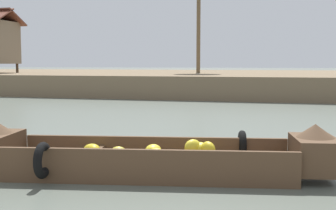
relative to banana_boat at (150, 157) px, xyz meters
name	(u,v)px	position (x,y,z in m)	size (l,w,h in m)	color
ground_plane	(185,132)	(-0.45, 4.44, -0.28)	(300.00, 300.00, 0.00)	#596056
riverbank_strip	(249,81)	(-0.45, 23.66, 0.27)	(160.00, 20.00, 1.10)	#756047
banana_boat	(150,157)	(0.00, 0.00, 0.00)	(5.60, 2.35, 0.82)	brown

